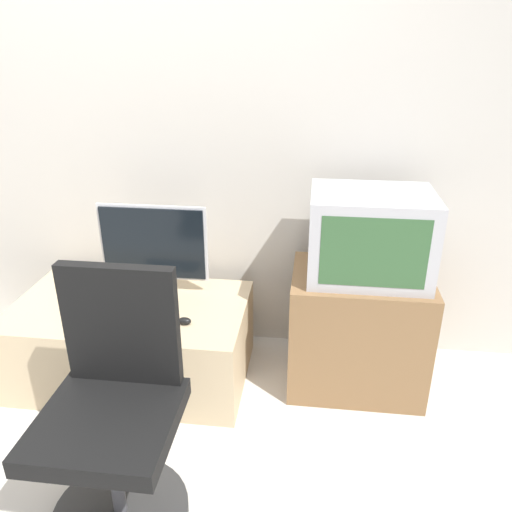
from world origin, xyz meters
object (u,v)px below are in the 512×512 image
object	(u,v)px
main_monitor	(154,248)
mouse	(185,321)
crt_tv	(370,235)
keyboard	(135,320)
office_chair	(115,418)

from	to	relation	value
main_monitor	mouse	size ratio (longest dim) A/B	8.82
mouse	crt_tv	distance (m)	0.97
keyboard	crt_tv	size ratio (longest dim) A/B	0.59
main_monitor	office_chair	size ratio (longest dim) A/B	0.59
main_monitor	crt_tv	size ratio (longest dim) A/B	1.01
keyboard	crt_tv	xyz separation A→B (m)	(1.10, 0.25, 0.40)
mouse	office_chair	bearing A→B (deg)	-97.96
mouse	office_chair	xyz separation A→B (m)	(-0.09, -0.65, -0.02)
main_monitor	keyboard	world-z (taller)	main_monitor
mouse	main_monitor	bearing A→B (deg)	125.90
crt_tv	keyboard	bearing A→B (deg)	-167.10
office_chair	mouse	bearing A→B (deg)	82.04
crt_tv	office_chair	world-z (taller)	crt_tv
mouse	crt_tv	bearing A→B (deg)	15.96
keyboard	mouse	xyz separation A→B (m)	(0.24, 0.01, 0.01)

